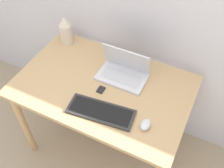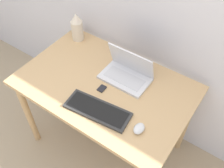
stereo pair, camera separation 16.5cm
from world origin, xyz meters
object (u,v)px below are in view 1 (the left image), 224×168
Objects in this scene: keyboard at (101,111)px; vase at (65,31)px; mouse at (145,125)px; mp3_player at (101,90)px; laptop at (124,71)px.

keyboard is 0.75m from vase.
vase is (-0.56, 0.49, 0.10)m from keyboard.
mouse reaches higher than keyboard.
mouse is 1.44× the size of mp3_player.
keyboard is 7.31× the size of mp3_player.
vase reaches higher than keyboard.
laptop reaches higher than mouse.
mouse is 0.97m from vase.
vase is (-0.85, 0.46, 0.09)m from mouse.
keyboard is at bearing -40.98° from vase.
vase is 3.92× the size of mp3_player.
laptop is at bearing 67.40° from mp3_player.
laptop is 5.68× the size of mp3_player.
keyboard is 1.86× the size of vase.
keyboard is 5.09× the size of mouse.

